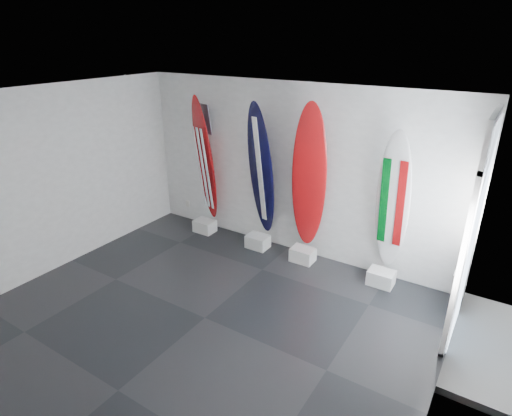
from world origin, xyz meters
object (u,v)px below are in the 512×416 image
Objects in this scene: surfboard_swiss at (309,178)px; surfboard_italy at (393,203)px; surfboard_usa at (205,160)px; surfboard_navy at (261,171)px.

surfboard_swiss is 1.12× the size of surfboard_italy.
surfboard_swiss reaches higher than surfboard_italy.
surfboard_swiss is at bearing -176.10° from surfboard_italy.
surfboard_usa is 1.00× the size of surfboard_navy.
surfboard_italy is (2.32, 0.00, -0.10)m from surfboard_navy.
surfboard_usa is 2.19m from surfboard_swiss.
surfboard_navy is 0.98× the size of surfboard_swiss.
surfboard_swiss is 1.39m from surfboard_italy.
surfboard_italy is at bearing 18.30° from surfboard_usa.
surfboard_navy reaches higher than surfboard_italy.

